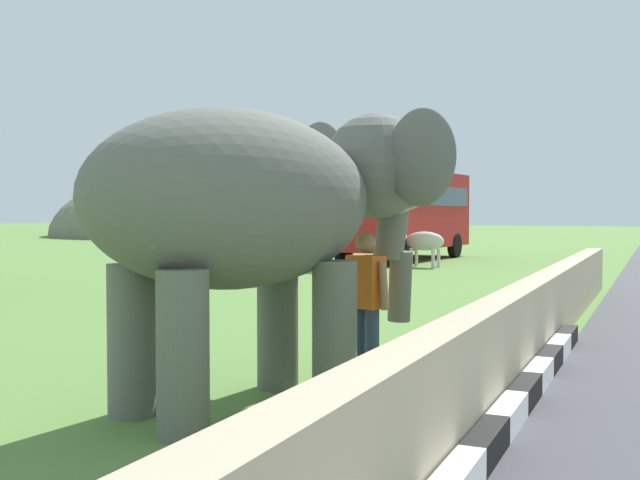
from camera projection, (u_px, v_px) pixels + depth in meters
name	position (u px, v px, depth m)	size (l,w,h in m)	color
barrier_parapet	(450.00, 389.00, 5.88)	(28.00, 0.36, 1.00)	tan
elephant	(267.00, 205.00, 7.36)	(4.02, 3.25, 2.96)	#62635B
person_handler	(366.00, 298.00, 8.34)	(0.37, 0.64, 1.66)	navy
bus_red	(403.00, 208.00, 29.72)	(9.09, 3.23, 3.50)	#B21E1E
cow_near	(424.00, 242.00, 26.20)	(0.98, 1.93, 1.23)	beige
cow_mid	(397.00, 239.00, 29.46)	(1.87, 1.25, 1.23)	#473323
hill_east	(231.00, 234.00, 68.06)	(34.56, 27.65, 12.59)	#656756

